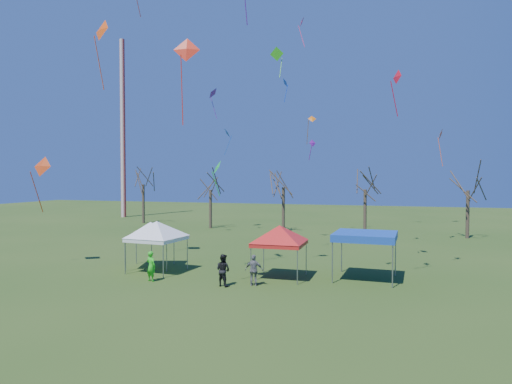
# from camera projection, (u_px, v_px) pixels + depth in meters

# --- Properties ---
(ground) EXTENTS (140.00, 140.00, 0.00)m
(ground) POSITION_uv_depth(u_px,v_px,m) (219.00, 286.00, 24.06)
(ground) COLOR #2C4917
(ground) RESTS_ON ground
(radio_mast) EXTENTS (0.70, 0.70, 25.00)m
(radio_mast) POSITION_uv_depth(u_px,v_px,m) (123.00, 129.00, 64.29)
(radio_mast) COLOR silver
(radio_mast) RESTS_ON ground
(tree_0) EXTENTS (3.83, 3.83, 8.44)m
(tree_0) POSITION_uv_depth(u_px,v_px,m) (143.00, 171.00, 56.09)
(tree_0) COLOR #3D2D21
(tree_0) RESTS_ON ground
(tree_1) EXTENTS (3.42, 3.42, 7.54)m
(tree_1) POSITION_uv_depth(u_px,v_px,m) (210.00, 176.00, 50.56)
(tree_1) COLOR #3D2D21
(tree_1) RESTS_ON ground
(tree_2) EXTENTS (3.71, 3.71, 8.18)m
(tree_2) POSITION_uv_depth(u_px,v_px,m) (284.00, 171.00, 47.83)
(tree_2) COLOR #3D2D21
(tree_2) RESTS_ON ground
(tree_3) EXTENTS (3.59, 3.59, 7.91)m
(tree_3) POSITION_uv_depth(u_px,v_px,m) (365.00, 173.00, 45.07)
(tree_3) COLOR #3D2D21
(tree_3) RESTS_ON ground
(tree_4) EXTENTS (3.58, 3.58, 7.89)m
(tree_4) POSITION_uv_depth(u_px,v_px,m) (468.00, 173.00, 42.30)
(tree_4) COLOR #3D2D21
(tree_4) RESTS_ON ground
(tent_white_west) EXTENTS (3.62, 3.62, 3.34)m
(tent_white_west) POSITION_uv_depth(u_px,v_px,m) (151.00, 225.00, 28.89)
(tent_white_west) COLOR gray
(tent_white_west) RESTS_ON ground
(tent_white_mid) EXTENTS (4.01, 4.01, 3.55)m
(tent_white_mid) POSITION_uv_depth(u_px,v_px,m) (157.00, 225.00, 27.56)
(tent_white_mid) COLOR gray
(tent_white_mid) RESTS_ON ground
(tent_red) EXTENTS (3.94, 3.94, 3.48)m
(tent_red) POSITION_uv_depth(u_px,v_px,m) (279.00, 229.00, 25.87)
(tent_red) COLOR gray
(tent_red) RESTS_ON ground
(tent_blue) EXTENTS (3.50, 3.50, 2.64)m
(tent_blue) POSITION_uv_depth(u_px,v_px,m) (365.00, 236.00, 25.54)
(tent_blue) COLOR gray
(tent_blue) RESTS_ON ground
(person_grey) EXTENTS (1.00, 0.49, 1.64)m
(person_grey) POSITION_uv_depth(u_px,v_px,m) (254.00, 270.00, 24.11)
(person_grey) COLOR slate
(person_grey) RESTS_ON ground
(person_dark) EXTENTS (0.98, 0.86, 1.70)m
(person_dark) POSITION_uv_depth(u_px,v_px,m) (223.00, 270.00, 24.02)
(person_dark) COLOR black
(person_dark) RESTS_ON ground
(person_green) EXTENTS (0.69, 0.55, 1.67)m
(person_green) POSITION_uv_depth(u_px,v_px,m) (151.00, 266.00, 25.13)
(person_green) COLOR green
(person_green) RESTS_ON ground
(kite_11) EXTENTS (1.18, 0.70, 2.60)m
(kite_11) POSITION_uv_depth(u_px,v_px,m) (277.00, 54.00, 37.32)
(kite_11) COLOR green
(kite_11) RESTS_ON ground
(kite_24) EXTENTS (0.54, 0.85, 2.07)m
(kite_24) POSITION_uv_depth(u_px,v_px,m) (302.00, 22.00, 31.43)
(kite_24) COLOR #F5367F
(kite_24) RESTS_ON ground
(kite_2) EXTENTS (0.94, 1.35, 3.20)m
(kite_2) POSITION_uv_depth(u_px,v_px,m) (213.00, 93.00, 47.14)
(kite_2) COLOR #6218A9
(kite_2) RESTS_ON ground
(kite_22) EXTENTS (0.96, 0.89, 2.58)m
(kite_22) POSITION_uv_depth(u_px,v_px,m) (312.00, 120.00, 40.42)
(kite_22) COLOR orange
(kite_22) RESTS_ON ground
(kite_18) EXTENTS (0.63, 0.77, 1.76)m
(kite_18) POSITION_uv_depth(u_px,v_px,m) (286.00, 83.00, 32.80)
(kite_18) COLOR blue
(kite_18) RESTS_ON ground
(kite_13) EXTENTS (1.11, 1.28, 2.79)m
(kite_13) POSITION_uv_depth(u_px,v_px,m) (228.00, 133.00, 46.50)
(kite_13) COLOR blue
(kite_13) RESTS_ON ground
(kite_8) EXTENTS (1.61, 1.18, 4.47)m
(kite_8) POSITION_uv_depth(u_px,v_px,m) (101.00, 30.00, 29.16)
(kite_8) COLOR #F24A0C
(kite_8) RESTS_ON ground
(kite_12) EXTENTS (0.58, 1.09, 3.26)m
(kite_12) POSITION_uv_depth(u_px,v_px,m) (440.00, 135.00, 39.02)
(kite_12) COLOR #E74B0C
(kite_12) RESTS_ON ground
(kite_19) EXTENTS (0.67, 0.66, 1.85)m
(kite_19) POSITION_uv_depth(u_px,v_px,m) (312.00, 144.00, 40.22)
(kite_19) COLOR purple
(kite_19) RESTS_ON ground
(kite_17) EXTENTS (0.76, 0.94, 2.97)m
(kite_17) POSITION_uv_depth(u_px,v_px,m) (397.00, 78.00, 29.08)
(kite_17) COLOR red
(kite_17) RESTS_ON ground
(kite_1) EXTENTS (0.99, 1.11, 2.21)m
(kite_1) POSITION_uv_depth(u_px,v_px,m) (217.00, 168.00, 27.28)
(kite_1) COLOR green
(kite_1) RESTS_ON ground
(kite_14) EXTENTS (1.43, 1.00, 3.66)m
(kite_14) POSITION_uv_depth(u_px,v_px,m) (42.00, 167.00, 29.10)
(kite_14) COLOR red
(kite_14) RESTS_ON ground
(kite_5) EXTENTS (1.35, 0.84, 4.13)m
(kite_5) POSITION_uv_depth(u_px,v_px,m) (186.00, 51.00, 21.28)
(kite_5) COLOR red
(kite_5) RESTS_ON ground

